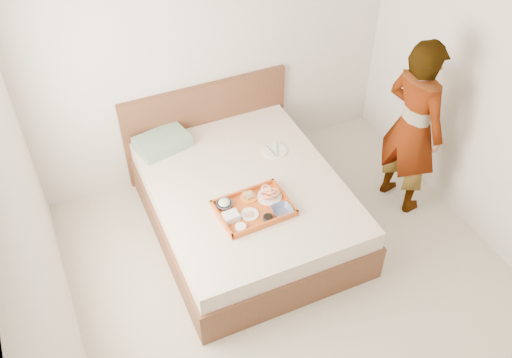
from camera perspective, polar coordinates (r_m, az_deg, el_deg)
The scene contains 17 objects.
ground at distance 4.67m, azimuth 5.50°, elevation -12.54°, with size 3.50×4.00×0.01m, color beige.
wall_back at distance 5.15m, azimuth -4.36°, elevation 13.24°, with size 3.50×0.01×2.60m, color silver.
wall_left at distance 3.38m, azimuth -20.33°, elevation -9.25°, with size 0.01×4.00×2.60m, color silver.
bed at distance 5.00m, azimuth -0.99°, elevation -2.70°, with size 1.65×2.00×0.53m, color brown.
headboard at distance 5.54m, azimuth -5.02°, elevation 5.38°, with size 1.65×0.06×0.95m, color brown.
pillow at distance 5.22m, azimuth -9.49°, elevation 3.72°, with size 0.47×0.32×0.11m, color gray.
tray at distance 4.56m, azimuth -0.23°, elevation -2.97°, with size 0.60×0.43×0.05m, color #C65513.
prawn_plate at distance 4.67m, azimuth 1.37°, elevation -1.79°, with size 0.21×0.21×0.01m, color white.
navy_bowl_big at distance 4.54m, azimuth 2.68°, elevation -3.19°, with size 0.17×0.17×0.04m, color #142044.
sauce_dish at distance 4.48m, azimuth 1.24°, elevation -4.00°, with size 0.09×0.09×0.03m, color black.
meat_plate at distance 4.52m, azimuth -0.65°, elevation -3.61°, with size 0.15×0.15×0.01m, color white.
bread_plate at distance 4.66m, azimuth -0.74°, elevation -1.87°, with size 0.15×0.15×0.01m, color orange.
salad_bowl at distance 4.59m, azimuth -3.23°, elevation -2.61°, with size 0.13×0.13×0.04m, color #142044.
plastic_tub at distance 4.48m, azimuth -2.55°, elevation -3.82°, with size 0.12×0.10×0.05m, color silver.
cheese_round at distance 4.42m, azimuth -1.57°, elevation -4.93°, with size 0.09×0.09×0.03m, color white.
dinner_plate at distance 5.13m, azimuth 1.89°, elevation 2.86°, with size 0.22×0.22×0.01m, color white.
person at distance 5.08m, azimuth 15.64°, elevation 5.04°, with size 0.62×0.41×1.70m, color silver.
Camera 1 is at (-1.48, -2.24, 3.82)m, focal length 39.39 mm.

